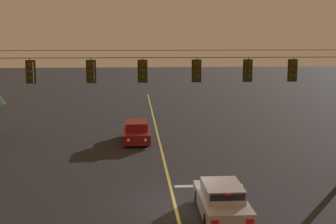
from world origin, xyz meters
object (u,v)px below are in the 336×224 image
at_px(traffic_light_leftmost, 30,72).
at_px(traffic_light_centre, 143,71).
at_px(traffic_light_far_right, 293,71).
at_px(traffic_light_left_inner, 91,72).
at_px(traffic_light_rightmost, 248,71).
at_px(traffic_light_right_inner, 197,71).
at_px(car_oncoming_lead, 137,132).
at_px(car_waiting_near_lane, 222,201).

xyz_separation_m(traffic_light_leftmost, traffic_light_centre, (5.33, 0.00, 0.00)).
bearing_deg(traffic_light_leftmost, traffic_light_far_right, 0.00).
bearing_deg(traffic_light_left_inner, traffic_light_rightmost, 0.00).
bearing_deg(traffic_light_left_inner, traffic_light_right_inner, 0.00).
relative_size(traffic_light_rightmost, car_oncoming_lead, 0.28).
distance_m(traffic_light_right_inner, traffic_light_rightmost, 2.54).
bearing_deg(traffic_light_centre, car_oncoming_lead, 91.63).
bearing_deg(car_oncoming_lead, car_waiting_near_lane, -76.46).
bearing_deg(traffic_light_far_right, car_oncoming_lead, 128.96).
distance_m(traffic_light_rightmost, car_oncoming_lead, 12.05).
distance_m(traffic_light_leftmost, car_oncoming_lead, 11.87).
bearing_deg(traffic_light_centre, traffic_light_right_inner, 0.00).
xyz_separation_m(traffic_light_rightmost, car_waiting_near_lane, (-2.07, -4.49, -4.97)).
relative_size(traffic_light_leftmost, traffic_light_far_right, 1.00).
relative_size(traffic_light_centre, traffic_light_rightmost, 1.00).
relative_size(traffic_light_leftmost, traffic_light_rightmost, 1.00).
bearing_deg(traffic_light_far_right, traffic_light_leftmost, 180.00).
xyz_separation_m(traffic_light_leftmost, car_waiting_near_lane, (8.43, -4.49, -4.97)).
distance_m(traffic_light_left_inner, car_oncoming_lead, 10.97).
bearing_deg(car_oncoming_lead, traffic_light_left_inner, -103.01).
bearing_deg(car_oncoming_lead, traffic_light_leftmost, -117.95).
height_order(traffic_light_centre, car_oncoming_lead, traffic_light_centre).
xyz_separation_m(traffic_light_rightmost, car_oncoming_lead, (-5.45, 9.53, -4.97)).
height_order(traffic_light_left_inner, traffic_light_centre, same).
xyz_separation_m(traffic_light_leftmost, traffic_light_left_inner, (2.85, 0.00, 0.00)).
relative_size(car_waiting_near_lane, car_oncoming_lead, 0.98).
bearing_deg(traffic_light_right_inner, traffic_light_leftmost, 180.00).
xyz_separation_m(traffic_light_left_inner, traffic_light_far_right, (9.91, 0.00, 0.00)).
bearing_deg(traffic_light_far_right, traffic_light_right_inner, 180.00).
height_order(traffic_light_right_inner, car_waiting_near_lane, traffic_light_right_inner).
bearing_deg(traffic_light_rightmost, traffic_light_centre, 180.00).
distance_m(traffic_light_right_inner, car_oncoming_lead, 11.13).
bearing_deg(car_oncoming_lead, traffic_light_right_inner, -73.03).
xyz_separation_m(traffic_light_leftmost, traffic_light_right_inner, (7.96, 0.00, 0.00)).
bearing_deg(traffic_light_left_inner, traffic_light_centre, 0.00).
relative_size(traffic_light_centre, traffic_light_far_right, 1.00).
height_order(traffic_light_centre, car_waiting_near_lane, traffic_light_centre).
xyz_separation_m(traffic_light_left_inner, traffic_light_rightmost, (7.65, 0.00, 0.00)).
bearing_deg(traffic_light_far_right, car_waiting_near_lane, -133.93).
relative_size(traffic_light_left_inner, car_waiting_near_lane, 0.28).
distance_m(car_waiting_near_lane, car_oncoming_lead, 14.42).
bearing_deg(traffic_light_leftmost, car_waiting_near_lane, -28.06).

